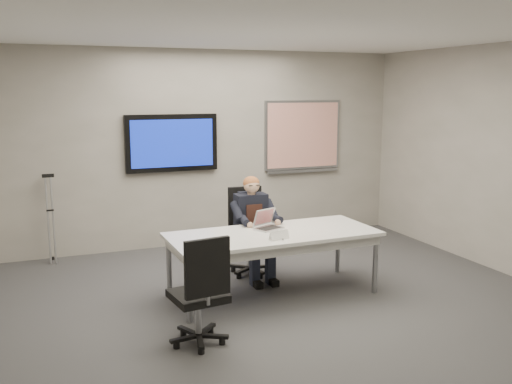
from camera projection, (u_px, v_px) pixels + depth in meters
name	position (u px, v px, depth m)	size (l,w,h in m)	color
floor	(293.00, 316.00, 5.72)	(6.00, 6.00, 0.02)	#37383A
ceiling	(297.00, 27.00, 5.23)	(6.00, 6.00, 0.02)	white
wall_back	(205.00, 148.00, 8.22)	(6.00, 0.02, 2.80)	gray
conference_table	(273.00, 240.00, 6.22)	(2.30, 1.00, 0.70)	white
tv_display	(172.00, 143.00, 7.97)	(1.30, 0.09, 0.80)	black
whiteboard	(303.00, 136.00, 8.73)	(1.25, 0.08, 1.10)	gray
office_chair_far	(249.00, 247.00, 7.01)	(0.54, 0.54, 1.05)	black
office_chair_near	(200.00, 311.00, 5.01)	(0.54, 0.54, 1.01)	black
seated_person	(256.00, 239.00, 6.77)	(0.38, 0.65, 1.22)	#202536
crutch	(50.00, 217.00, 7.40)	(0.16, 0.28, 1.22)	#A4A6AB
laptop	(267.00, 224.00, 6.39)	(0.35, 0.38, 0.21)	silver
name_tent	(279.00, 235.00, 5.93)	(0.22, 0.06, 0.09)	white
pen	(283.00, 238.00, 5.94)	(0.01, 0.01, 0.13)	black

